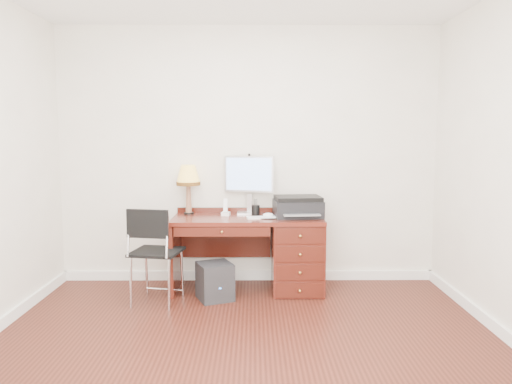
{
  "coord_description": "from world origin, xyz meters",
  "views": [
    {
      "loc": [
        0.06,
        -3.55,
        1.57
      ],
      "look_at": [
        0.08,
        1.2,
        1.03
      ],
      "focal_mm": 35.0,
      "sensor_mm": 36.0,
      "label": 1
    }
  ],
  "objects_px": {
    "printer": "(298,207)",
    "equipment_box": "(215,281)",
    "leg_lamp": "(188,178)",
    "monitor": "(248,177)",
    "phone": "(226,211)",
    "chair": "(155,246)",
    "desk": "(279,250)"
  },
  "relations": [
    {
      "from": "printer",
      "to": "equipment_box",
      "type": "bearing_deg",
      "value": -164.44
    },
    {
      "from": "leg_lamp",
      "to": "chair",
      "type": "bearing_deg",
      "value": -110.07
    },
    {
      "from": "chair",
      "to": "printer",
      "type": "bearing_deg",
      "value": 28.97
    },
    {
      "from": "printer",
      "to": "equipment_box",
      "type": "distance_m",
      "value": 1.1
    },
    {
      "from": "phone",
      "to": "chair",
      "type": "bearing_deg",
      "value": -130.63
    },
    {
      "from": "leg_lamp",
      "to": "phone",
      "type": "xyz_separation_m",
      "value": [
        0.39,
        -0.1,
        -0.32
      ]
    },
    {
      "from": "monitor",
      "to": "phone",
      "type": "distance_m",
      "value": 0.43
    },
    {
      "from": "leg_lamp",
      "to": "equipment_box",
      "type": "bearing_deg",
      "value": -58.33
    },
    {
      "from": "printer",
      "to": "leg_lamp",
      "type": "xyz_separation_m",
      "value": [
        -1.12,
        0.18,
        0.27
      ]
    },
    {
      "from": "phone",
      "to": "equipment_box",
      "type": "xyz_separation_m",
      "value": [
        -0.09,
        -0.39,
        -0.62
      ]
    },
    {
      "from": "phone",
      "to": "chair",
      "type": "relative_size",
      "value": 0.19
    },
    {
      "from": "equipment_box",
      "to": "phone",
      "type": "bearing_deg",
      "value": 54.98
    },
    {
      "from": "chair",
      "to": "phone",
      "type": "bearing_deg",
      "value": 51.08
    },
    {
      "from": "monitor",
      "to": "phone",
      "type": "height_order",
      "value": "monitor"
    },
    {
      "from": "chair",
      "to": "leg_lamp",
      "type": "bearing_deg",
      "value": 80.34
    },
    {
      "from": "leg_lamp",
      "to": "monitor",
      "type": "bearing_deg",
      "value": 4.42
    },
    {
      "from": "desk",
      "to": "equipment_box",
      "type": "relative_size",
      "value": 4.23
    },
    {
      "from": "monitor",
      "to": "chair",
      "type": "height_order",
      "value": "monitor"
    },
    {
      "from": "monitor",
      "to": "chair",
      "type": "distance_m",
      "value": 1.24
    },
    {
      "from": "desk",
      "to": "chair",
      "type": "distance_m",
      "value": 1.26
    },
    {
      "from": "chair",
      "to": "equipment_box",
      "type": "height_order",
      "value": "chair"
    },
    {
      "from": "desk",
      "to": "chair",
      "type": "relative_size",
      "value": 1.64
    },
    {
      "from": "monitor",
      "to": "leg_lamp",
      "type": "distance_m",
      "value": 0.62
    },
    {
      "from": "equipment_box",
      "to": "chair",
      "type": "bearing_deg",
      "value": 172.17
    },
    {
      "from": "printer",
      "to": "equipment_box",
      "type": "xyz_separation_m",
      "value": [
        -0.82,
        -0.31,
        -0.68
      ]
    },
    {
      "from": "equipment_box",
      "to": "desk",
      "type": "bearing_deg",
      "value": 3.51
    },
    {
      "from": "printer",
      "to": "monitor",
      "type": "bearing_deg",
      "value": 149.93
    },
    {
      "from": "equipment_box",
      "to": "leg_lamp",
      "type": "bearing_deg",
      "value": 99.0
    },
    {
      "from": "leg_lamp",
      "to": "chair",
      "type": "relative_size",
      "value": 0.56
    },
    {
      "from": "desk",
      "to": "leg_lamp",
      "type": "height_order",
      "value": "leg_lamp"
    },
    {
      "from": "printer",
      "to": "phone",
      "type": "bearing_deg",
      "value": 168.32
    },
    {
      "from": "leg_lamp",
      "to": "printer",
      "type": "bearing_deg",
      "value": -9.19
    }
  ]
}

